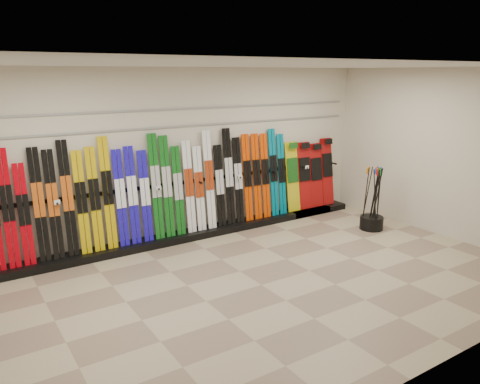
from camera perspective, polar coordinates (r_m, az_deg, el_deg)
floor at (r=6.73m, az=2.63°, el=-11.25°), size 8.00×8.00×0.00m
back_wall at (r=8.34m, az=-7.32°, el=4.54°), size 8.00×0.00×8.00m
right_wall at (r=9.12m, az=23.70°, el=4.28°), size 0.00×5.00×5.00m
ceiling at (r=6.07m, az=2.96°, el=15.22°), size 8.00×8.00×0.00m
ski_rack_base at (r=8.61m, az=-5.02°, el=-4.99°), size 8.00×0.40×0.12m
skis at (r=8.12m, az=-9.58°, el=0.24°), size 5.36×0.23×1.82m
snowboards at (r=9.96m, az=8.53°, el=2.09°), size 1.26×0.22×1.43m
pole_bin at (r=9.29m, az=15.72°, el=-3.63°), size 0.44×0.44×0.25m
ski_poles at (r=9.14m, az=16.02°, el=-0.76°), size 0.34×0.36×1.18m
slatwall_rail_0 at (r=8.26m, az=-7.37°, el=7.94°), size 7.60×0.02×0.03m
slatwall_rail_1 at (r=8.23m, az=-7.44°, el=10.02°), size 7.60×0.02×0.03m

